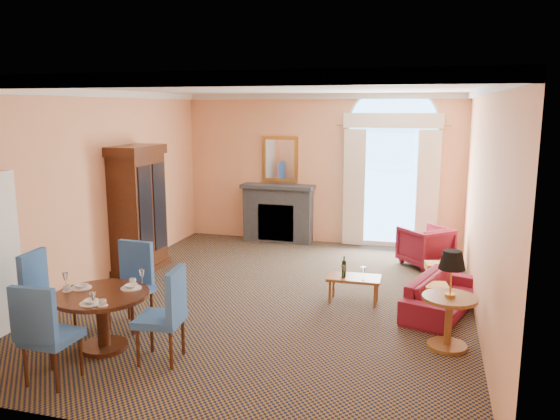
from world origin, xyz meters
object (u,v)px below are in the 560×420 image
(armoire, at_px, (138,211))
(side_table, at_px, (450,290))
(armchair, at_px, (425,246))
(dining_table, at_px, (102,308))
(sofa, at_px, (442,295))
(coffee_table, at_px, (353,278))

(armoire, bearing_deg, side_table, -19.71)
(armoire, bearing_deg, armchair, 18.81)
(dining_table, height_order, sofa, dining_table)
(side_table, bearing_deg, sofa, 92.32)
(sofa, bearing_deg, coffee_table, 106.78)
(dining_table, xyz_separation_m, armchair, (3.72, 4.78, -0.16))
(sofa, xyz_separation_m, coffee_table, (-1.30, 0.03, 0.13))
(dining_table, bearing_deg, sofa, 30.97)
(armchair, height_order, coffee_table, armchair)
(armoire, xyz_separation_m, armchair, (4.98, 1.70, -0.72))
(armoire, xyz_separation_m, coffee_table, (3.97, -0.65, -0.71))
(armoire, height_order, dining_table, armoire)
(sofa, height_order, armchair, armchair)
(sofa, bearing_deg, dining_table, 138.96)
(coffee_table, distance_m, side_table, 1.88)
(dining_table, distance_m, coffee_table, 3.64)
(side_table, bearing_deg, armoire, 160.29)
(armoire, xyz_separation_m, sofa, (5.27, -0.67, -0.83))
(dining_table, relative_size, sofa, 0.65)
(side_table, bearing_deg, coffee_table, 136.98)
(dining_table, bearing_deg, armoire, 112.30)
(dining_table, height_order, side_table, side_table)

